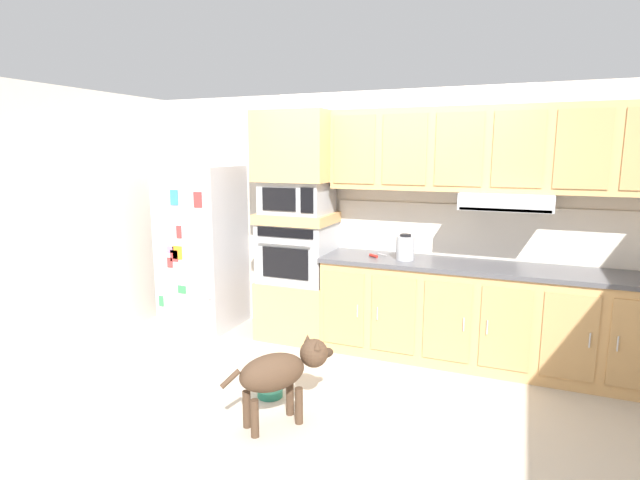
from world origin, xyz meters
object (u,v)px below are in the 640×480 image
at_px(electric_kettle, 405,248).
at_px(screwdriver, 374,256).
at_px(microwave, 297,197).
at_px(dog_food_bowl, 270,392).
at_px(refrigerator, 202,247).
at_px(built_in_oven, 298,252).
at_px(dog, 282,371).

bearing_deg(electric_kettle, screwdriver, 178.67).
bearing_deg(microwave, dog_food_bowl, -74.75).
xyz_separation_m(refrigerator, built_in_oven, (1.12, 0.07, 0.02)).
bearing_deg(screwdriver, microwave, 177.20).
xyz_separation_m(microwave, dog, (0.62, -1.60, -1.07)).
relative_size(microwave, dog_food_bowl, 3.22).
distance_m(refrigerator, screwdriver, 1.95).
bearing_deg(screwdriver, electric_kettle, -1.33).
distance_m(microwave, dog_food_bowl, 1.96).
xyz_separation_m(electric_kettle, dog, (-0.50, -1.56, -0.64)).
relative_size(refrigerator, screwdriver, 10.53).
bearing_deg(built_in_oven, screwdriver, -2.80).
xyz_separation_m(screwdriver, electric_kettle, (0.30, -0.01, 0.10)).
height_order(refrigerator, dog_food_bowl, refrigerator).
distance_m(built_in_oven, screwdriver, 0.83).
distance_m(screwdriver, electric_kettle, 0.31).
relative_size(electric_kettle, dog, 0.33).
distance_m(microwave, dog, 2.02).
bearing_deg(dog, dog_food_bowl, 77.79).
height_order(electric_kettle, dog_food_bowl, electric_kettle).
bearing_deg(dog, microwave, 58.38).
xyz_separation_m(refrigerator, electric_kettle, (2.25, 0.02, 0.15)).
relative_size(screwdriver, electric_kettle, 0.70).
relative_size(refrigerator, electric_kettle, 7.33).
xyz_separation_m(built_in_oven, dog, (0.62, -1.60, -0.51)).
height_order(microwave, electric_kettle, microwave).
bearing_deg(refrigerator, dog_food_bowl, -39.68).
bearing_deg(built_in_oven, dog_food_bowl, -74.74).
bearing_deg(dog_food_bowl, built_in_oven, 105.26).
height_order(screwdriver, dog_food_bowl, screwdriver).
xyz_separation_m(microwave, dog_food_bowl, (0.35, -1.29, -1.43)).
xyz_separation_m(refrigerator, microwave, (1.12, 0.07, 0.58)).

